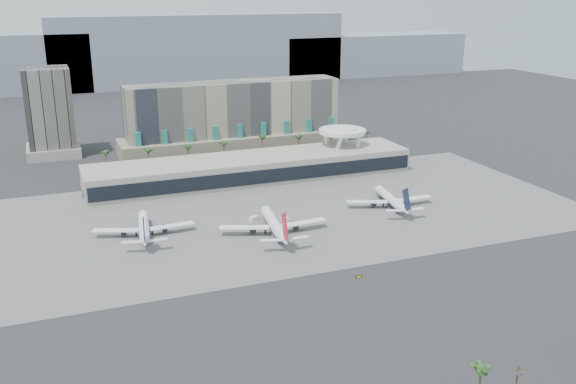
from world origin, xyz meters
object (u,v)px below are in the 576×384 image
object	(u,v)px
taxiway_sign	(359,277)
airliner_left	(144,227)
service_vehicle_a	(254,218)
airliner_centre	(274,224)
service_vehicle_b	(284,220)
utility_pole	(517,383)
airliner_right	(391,199)

from	to	relation	value
taxiway_sign	airliner_left	bearing A→B (deg)	133.37
service_vehicle_a	taxiway_sign	world-z (taller)	service_vehicle_a
airliner_centre	service_vehicle_b	distance (m)	14.93
utility_pole	taxiway_sign	size ratio (longest dim) A/B	5.23
airliner_centre	service_vehicle_b	bearing A→B (deg)	61.26
airliner_left	airliner_right	size ratio (longest dim) A/B	1.00
service_vehicle_a	service_vehicle_b	bearing A→B (deg)	-50.42
service_vehicle_a	utility_pole	bearing A→B (deg)	-107.59
airliner_right	airliner_left	bearing A→B (deg)	-173.51
airliner_right	taxiway_sign	world-z (taller)	airliner_right
airliner_left	airliner_right	distance (m)	111.01
service_vehicle_a	airliner_left	bearing A→B (deg)	156.75
airliner_left	service_vehicle_a	xyz separation A→B (m)	(46.90, 0.81, -2.71)
airliner_left	service_vehicle_a	distance (m)	46.98
airliner_right	service_vehicle_b	distance (m)	52.33
airliner_right	taxiway_sign	distance (m)	78.71
airliner_right	service_vehicle_b	bearing A→B (deg)	-170.81
airliner_left	service_vehicle_a	world-z (taller)	airliner_left
airliner_right	taxiway_sign	size ratio (longest dim) A/B	18.33
airliner_centre	airliner_left	bearing A→B (deg)	169.72
utility_pole	airliner_right	size ratio (longest dim) A/B	0.29
airliner_centre	service_vehicle_b	world-z (taller)	airliner_centre
airliner_left	airliner_centre	world-z (taller)	airliner_centre
airliner_left	taxiway_sign	size ratio (longest dim) A/B	18.27
airliner_centre	airliner_right	xyz separation A→B (m)	(61.01, 11.90, -0.36)
service_vehicle_b	airliner_right	bearing A→B (deg)	-2.23
utility_pole	airliner_left	world-z (taller)	airliner_left
utility_pole	service_vehicle_a	distance (m)	146.67
service_vehicle_a	service_vehicle_b	world-z (taller)	service_vehicle_a
utility_pole	service_vehicle_a	bearing A→B (deg)	96.65
service_vehicle_b	taxiway_sign	size ratio (longest dim) A/B	1.49
taxiway_sign	service_vehicle_b	bearing A→B (deg)	93.88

